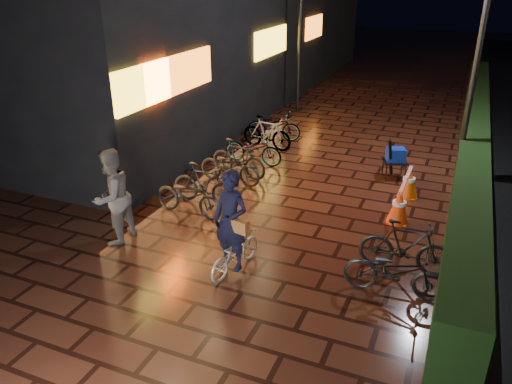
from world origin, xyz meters
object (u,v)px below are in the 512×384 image
at_px(traffic_barrier, 404,194).
at_px(cart_assembly, 395,156).
at_px(cyclist, 233,236).
at_px(bystander_person, 112,197).

bearing_deg(traffic_barrier, cart_assembly, 105.35).
xyz_separation_m(cyclist, cart_assembly, (1.92, 5.48, -0.13)).
relative_size(traffic_barrier, cart_assembly, 1.65).
height_order(bystander_person, cyclist, cyclist).
xyz_separation_m(bystander_person, cart_assembly, (4.49, 5.38, -0.36)).
height_order(traffic_barrier, cart_assembly, cart_assembly).
bearing_deg(cart_assembly, bystander_person, -129.86).
relative_size(bystander_person, cart_assembly, 1.67).
xyz_separation_m(bystander_person, cyclist, (2.57, -0.10, -0.23)).
height_order(cyclist, traffic_barrier, cyclist).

